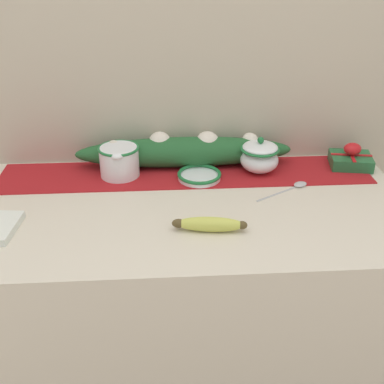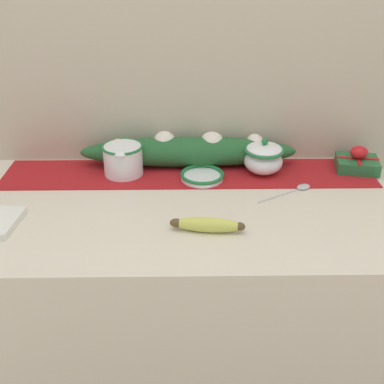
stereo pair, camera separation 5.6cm
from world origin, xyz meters
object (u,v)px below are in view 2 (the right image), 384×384
cream_pitcher (123,158)px  banana (207,225)px  gift_box (357,162)px  small_dish (202,176)px  sugar_bowl (264,158)px  spoon (300,188)px

cream_pitcher → banana: 0.41m
cream_pitcher → gift_box: cream_pitcher is taller
small_dish → gift_box: size_ratio=0.94×
cream_pitcher → banana: bearing=-53.4°
sugar_bowl → gift_box: (0.30, 0.02, -0.02)m
cream_pitcher → sugar_bowl: size_ratio=1.20×
small_dish → spoon: small_dish is taller
sugar_bowl → small_dish: size_ratio=0.90×
cream_pitcher → banana: size_ratio=0.75×
cream_pitcher → banana: cream_pitcher is taller
sugar_bowl → banana: sugar_bowl is taller
cream_pitcher → gift_box: bearing=1.5°
sugar_bowl → small_dish: (-0.19, -0.04, -0.04)m
spoon → cream_pitcher: bearing=137.5°
spoon → gift_box: 0.24m
spoon → gift_box: size_ratio=1.22×
sugar_bowl → gift_box: 0.30m
gift_box → cream_pitcher: bearing=-178.5°
sugar_bowl → banana: size_ratio=0.63×
sugar_bowl → spoon: (0.09, -0.11, -0.05)m
banana → spoon: banana is taller
sugar_bowl → banana: (-0.18, -0.32, -0.03)m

